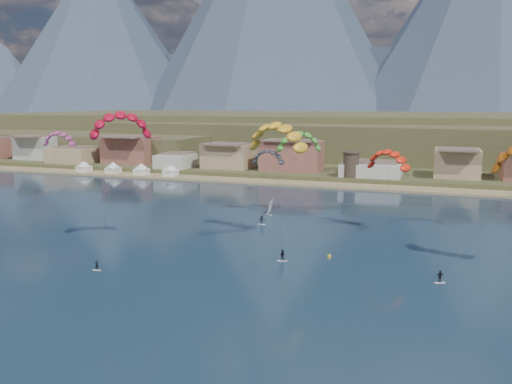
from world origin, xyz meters
TOP-DOWN VIEW (x-y plane):
  - ground at (0.00, 0.00)m, footprint 2400.00×2400.00m
  - beach at (0.00, 106.00)m, footprint 2200.00×12.00m
  - land at (0.00, 560.00)m, footprint 2200.00×900.00m
  - foothills at (22.39, 232.47)m, footprint 940.00×210.00m
  - mountain_ridge at (-14.60, 823.65)m, footprint 2060.00×480.00m
  - town at (-40.00, 122.00)m, footprint 400.00×24.00m
  - watchtower at (5.00, 114.00)m, footprint 5.82×5.82m
  - beach_tents at (-76.25, 106.00)m, footprint 43.40×6.40m
  - kitesurfer_red at (-20.90, 19.89)m, footprint 11.52×16.97m
  - kitesurfer_yellow at (2.88, 36.03)m, footprint 13.79×18.06m
  - kitesurfer_green at (1.51, 57.70)m, footprint 12.22×14.79m
  - distant_kite_pink at (-65.84, 57.93)m, footprint 9.72×6.77m
  - distant_kite_dark at (-5.56, 56.84)m, footprint 8.23×5.77m
  - distant_kite_orange at (22.39, 49.79)m, footprint 10.35×7.80m
  - windsurfer at (-5.47, 57.63)m, footprint 2.37×2.34m
  - buoy at (14.99, 27.80)m, footprint 0.76×0.76m

SIDE VIEW (x-z plane):
  - ground at x=0.00m, z-range 0.00..0.00m
  - land at x=0.00m, z-range -2.00..2.00m
  - buoy at x=14.99m, z-range -0.25..0.51m
  - beach at x=0.00m, z-range -0.20..0.70m
  - windsurfer at x=-5.47m, z-range -0.68..3.06m
  - beach_tents at x=-76.25m, z-range 1.21..6.21m
  - watchtower at x=5.00m, z-range 2.07..10.67m
  - town at x=-40.00m, z-range 2.00..14.00m
  - foothills at x=22.39m, z-range 0.08..18.08m
  - distant_kite_dark at x=-5.56m, z-range 5.91..23.38m
  - distant_kite_orange at x=22.39m, z-range 6.30..25.22m
  - distant_kite_pink at x=-65.84m, z-range 7.30..27.69m
  - kitesurfer_green at x=1.51m, z-range 7.34..29.36m
  - kitesurfer_yellow at x=2.88m, z-range 8.17..33.76m
  - kitesurfer_red at x=-20.90m, z-range 10.01..36.84m
  - mountain_ridge at x=-14.60m, z-range -49.69..350.31m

